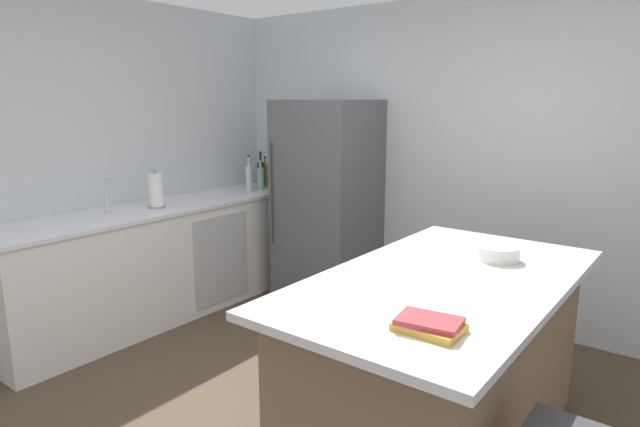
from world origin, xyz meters
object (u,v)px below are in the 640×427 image
at_px(soda_bottle, 249,177).
at_px(sink_faucet, 107,194).
at_px(refrigerator, 327,202).
at_px(wine_bottle, 261,174).
at_px(kitchen_island, 441,363).
at_px(paper_towel_roll, 156,191).
at_px(olive_oil_bottle, 265,175).
at_px(cookbook_stack, 429,325).
at_px(mixing_bowl, 498,253).
at_px(gin_bottle, 261,178).

bearing_deg(soda_bottle, sink_faucet, -93.08).
xyz_separation_m(refrigerator, wine_bottle, (-0.87, 0.05, 0.17)).
xyz_separation_m(kitchen_island, paper_towel_roll, (-2.61, 0.21, 0.59)).
xyz_separation_m(olive_oil_bottle, cookbook_stack, (2.89, -2.18, -0.09)).
height_order(cookbook_stack, mixing_bowl, mixing_bowl).
xyz_separation_m(sink_faucet, mixing_bowl, (2.80, 0.60, -0.11)).
bearing_deg(paper_towel_roll, sink_faucet, -101.56).
relative_size(paper_towel_roll, mixing_bowl, 1.41).
bearing_deg(soda_bottle, refrigerator, 9.59).
distance_m(olive_oil_bottle, soda_bottle, 0.29).
relative_size(refrigerator, cookbook_stack, 7.08).
distance_m(refrigerator, wine_bottle, 0.89).
xyz_separation_m(kitchen_island, soda_bottle, (-2.61, 1.27, 0.59)).
relative_size(kitchen_island, mixing_bowl, 8.72).
bearing_deg(olive_oil_bottle, cookbook_stack, -37.07).
bearing_deg(olive_oil_bottle, kitchen_island, -30.18).
bearing_deg(sink_faucet, gin_bottle, 84.75).
relative_size(refrigerator, wine_bottle, 5.01).
bearing_deg(wine_bottle, soda_bottle, -80.88).
bearing_deg(refrigerator, soda_bottle, -170.41).
bearing_deg(cookbook_stack, wine_bottle, 143.83).
relative_size(refrigerator, paper_towel_roll, 5.75).
distance_m(kitchen_island, sink_faucet, 2.77).
distance_m(kitchen_island, gin_bottle, 2.95).
relative_size(soda_bottle, mixing_bowl, 1.52).
height_order(refrigerator, paper_towel_roll, refrigerator).
bearing_deg(paper_towel_roll, gin_bottle, 86.87).
bearing_deg(mixing_bowl, refrigerator, 152.54).
xyz_separation_m(wine_bottle, gin_bottle, (0.09, -0.10, -0.02)).
height_order(sink_faucet, gin_bottle, gin_bottle).
xyz_separation_m(sink_faucet, gin_bottle, (0.14, 1.53, -0.04)).
distance_m(sink_faucet, olive_oil_bottle, 1.72).
bearing_deg(kitchen_island, cookbook_stack, -70.80).
height_order(gin_bottle, mixing_bowl, gin_bottle).
bearing_deg(refrigerator, sink_faucet, -119.98).
relative_size(refrigerator, mixing_bowl, 8.11).
xyz_separation_m(olive_oil_bottle, gin_bottle, (0.12, -0.19, 0.00)).
bearing_deg(refrigerator, kitchen_island, -38.40).
xyz_separation_m(sink_faucet, wine_bottle, (0.05, 1.64, -0.02)).
height_order(gin_bottle, cookbook_stack, gin_bottle).
relative_size(gin_bottle, cookbook_stack, 1.20).
xyz_separation_m(paper_towel_roll, mixing_bowl, (2.72, 0.22, -0.09)).
bearing_deg(refrigerator, paper_towel_roll, -124.79).
distance_m(kitchen_island, wine_bottle, 3.08).
bearing_deg(soda_bottle, wine_bottle, 99.12).
bearing_deg(wine_bottle, mixing_bowl, -20.59).
height_order(kitchen_island, soda_bottle, soda_bottle).
xyz_separation_m(sink_faucet, olive_oil_bottle, (0.02, 1.72, -0.04)).
bearing_deg(sink_faucet, olive_oil_bottle, 89.25).
bearing_deg(wine_bottle, cookbook_stack, -36.17).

